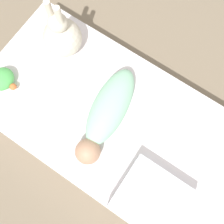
# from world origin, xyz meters

# --- Properties ---
(ground_plane) EXTENTS (12.00, 12.00, 0.00)m
(ground_plane) POSITION_xyz_m (0.00, 0.00, 0.00)
(ground_plane) COLOR #7A6B56
(bed_mattress) EXTENTS (1.54, 0.79, 0.18)m
(bed_mattress) POSITION_xyz_m (0.00, 0.00, 0.09)
(bed_mattress) COLOR white
(bed_mattress) RESTS_ON ground_plane
(swaddled_baby) EXTENTS (0.24, 0.56, 0.14)m
(swaddled_baby) POSITION_xyz_m (-0.04, -0.01, 0.25)
(swaddled_baby) COLOR #99D6B2
(swaddled_baby) RESTS_ON bed_mattress
(pillow) EXTENTS (0.34, 0.30, 0.08)m
(pillow) POSITION_xyz_m (0.39, -0.24, 0.22)
(pillow) COLOR white
(pillow) RESTS_ON bed_mattress
(bunny_plush) EXTENTS (0.21, 0.21, 0.38)m
(bunny_plush) POSITION_xyz_m (-0.47, 0.20, 0.30)
(bunny_plush) COLOR beige
(bunny_plush) RESTS_ON bed_mattress
(turtle_plush) EXTENTS (0.16, 0.14, 0.09)m
(turtle_plush) POSITION_xyz_m (-0.63, -0.16, 0.22)
(turtle_plush) COLOR #51B756
(turtle_plush) RESTS_ON bed_mattress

